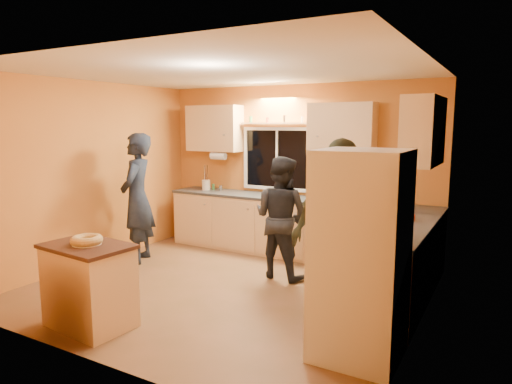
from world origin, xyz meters
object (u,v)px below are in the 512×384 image
Objects in this scene: person_left at (137,198)px; island at (89,285)px; person_right at (337,233)px; refrigerator at (360,256)px; person_center at (281,217)px.

island is at bearing 6.97° from person_left.
person_right is (3.23, -0.61, -0.00)m from person_left.
person_left reaches higher than island.
person_left is at bearing 106.32° from person_right.
person_right is at bearing 55.20° from person_left.
person_center is at bearing 134.33° from refrigerator.
person_center reaches higher than island.
person_center is (0.99, 2.28, 0.37)m from island.
refrigerator is 2.65m from island.
refrigerator is 1.97× the size of island.
island is 0.49× the size of person_right.
island is (-2.50, -0.73, -0.47)m from refrigerator.
person_right is at bearing 126.80° from refrigerator.
refrigerator is 0.96× the size of person_left.
refrigerator is 3.80m from person_left.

